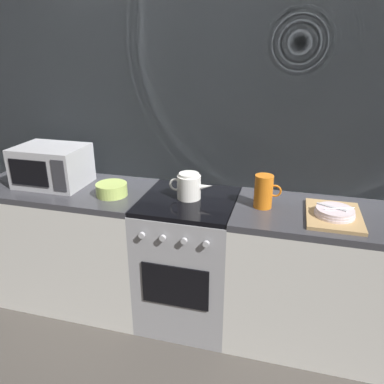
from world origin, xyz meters
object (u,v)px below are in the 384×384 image
microwave (52,166)px  mixing_bowl (112,189)px  stove_unit (188,260)px  pitcher (264,191)px  kettle (189,186)px  dish_pile (334,214)px

microwave → mixing_bowl: size_ratio=2.30×
stove_unit → microwave: (-0.97, 0.01, 0.59)m
mixing_bowl → pitcher: 0.96m
kettle → dish_pile: 0.87m
stove_unit → microwave: 1.14m
kettle → microwave: bearing=-179.8°
stove_unit → pitcher: size_ratio=4.50×
stove_unit → dish_pile: bearing=-3.1°
microwave → kettle: microwave is taller
stove_unit → kettle: (-0.00, 0.02, 0.53)m
kettle → mixing_bowl: bearing=-170.4°
microwave → kettle: bearing=0.2°
pitcher → dish_pile: (0.40, -0.05, -0.08)m
stove_unit → mixing_bowl: 0.70m
mixing_bowl → pitcher: size_ratio=1.00×
kettle → pitcher: (0.47, -0.01, 0.02)m
microwave → dish_pile: 1.84m
stove_unit → kettle: 0.53m
microwave → mixing_bowl: bearing=-9.5°
dish_pile → mixing_bowl: bearing=-179.2°
pitcher → stove_unit: bearing=-179.6°
dish_pile → microwave: bearing=178.1°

